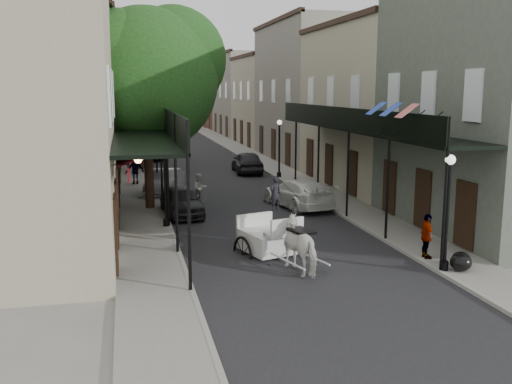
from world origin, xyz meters
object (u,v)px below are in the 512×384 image
pedestrian_walking (200,188)px  car_left_mid (165,182)px  lamppost_right_far (279,147)px  car_left_near (181,201)px  pedestrian_sidewalk_right (427,236)px  car_right_far (247,162)px  horse (303,245)px  pedestrian_sidewalk_left (135,168)px  carriage (261,220)px  lamppost_left (165,181)px  tree_far (143,88)px  car_right_near (298,193)px  car_left_far (151,150)px  lamppost_right_near (447,211)px  tree_near (154,74)px

pedestrian_walking → car_left_mid: bearing=108.9°
lamppost_right_far → car_left_near: 12.12m
pedestrian_sidewalk_right → car_right_far: size_ratio=0.34×
horse → car_right_far: horse is taller
horse → pedestrian_sidewalk_left: 18.61m
carriage → lamppost_left: bearing=110.8°
lamppost_right_far → pedestrian_sidewalk_right: lamppost_right_far is taller
tree_far → car_left_near: tree_far is taller
tree_far → pedestrian_walking: size_ratio=5.65×
car_left_mid → car_right_far: bearing=64.7°
carriage → car_left_near: size_ratio=0.71×
pedestrian_sidewalk_left → car_left_near: bearing=81.7°
car_right_near → carriage: bearing=51.6°
carriage → pedestrian_sidewalk_left: carriage is taller
lamppost_right_far → car_left_far: (-7.70, 12.51, -1.32)m
lamppost_left → horse: bearing=-59.9°
lamppost_right_near → horse: (-4.31, 1.30, -1.18)m
tree_far → car_right_far: bearing=-25.2°
tree_near → tree_far: 14.02m
car_right_near → car_right_far: size_ratio=1.08×
car_left_far → car_right_near: 22.39m
car_left_near → car_right_near: size_ratio=0.83×
lamppost_left → pedestrian_walking: 5.77m
tree_far → carriage: tree_far is taller
horse → car_left_far: horse is taller
lamppost_right_near → lamppost_left: size_ratio=1.00×
tree_far → car_right_far: 9.11m
carriage → car_left_mid: carriage is taller
car_right_far → pedestrian_sidewalk_left: bearing=29.0°
lamppost_left → car_left_mid: bearing=86.5°
horse → carriage: bearing=-90.0°
pedestrian_walking → pedestrian_sidewalk_left: size_ratio=0.80×
pedestrian_sidewalk_right → carriage: bearing=71.6°
lamppost_right_near → car_right_near: bearing=97.8°
lamppost_right_near → car_left_mid: bearing=115.5°
car_left_far → carriage: bearing=-85.2°
lamppost_left → car_left_near: size_ratio=0.92×
lamppost_right_far → pedestrian_walking: size_ratio=2.43×
pedestrian_walking → horse: bearing=-91.4°
lamppost_right_near → pedestrian_walking: 14.62m
lamppost_left → pedestrian_sidewalk_left: size_ratio=1.95×
lamppost_left → car_left_far: 24.55m
carriage → car_right_far: 19.40m
tree_near → lamppost_right_near: (8.30, -12.18, -4.44)m
tree_far → carriage: (3.27, -22.29, -4.71)m
car_left_near → car_right_far: bearing=60.6°
lamppost_right_far → tree_near: bearing=-136.7°
lamppost_left → horse: 7.84m
horse → car_right_near: horse is taller
lamppost_right_near → pedestrian_walking: (-6.10, 13.22, -1.29)m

